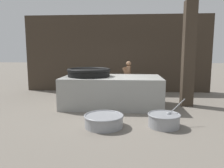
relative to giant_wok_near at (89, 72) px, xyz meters
The scene contains 8 objects.
ground_plane 1.41m from the giant_wok_near, ahead, with size 60.00×60.00×0.00m, color slate.
back_wall 3.04m from the giant_wok_near, 74.59° to the left, with size 8.55×0.24×3.51m, color #382D23.
support_pillar 3.42m from the giant_wok_near, ahead, with size 0.38×0.38×3.51m, color #382D23.
hearth_platform 1.03m from the giant_wok_near, ahead, with size 3.30×1.80×1.01m.
giant_wok_near is the anchor object (origin of this frame).
cook 1.99m from the giant_wok_near, 46.52° to the left, with size 0.37×0.56×1.48m.
prep_bowl_vegetables 3.18m from the giant_wok_near, 42.36° to the right, with size 0.98×0.80×0.66m.
prep_bowl_meat 2.49m from the giant_wok_near, 70.76° to the right, with size 0.99×0.99×0.31m.
Camera 1 is at (0.56, -7.33, 1.84)m, focal length 35.00 mm.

